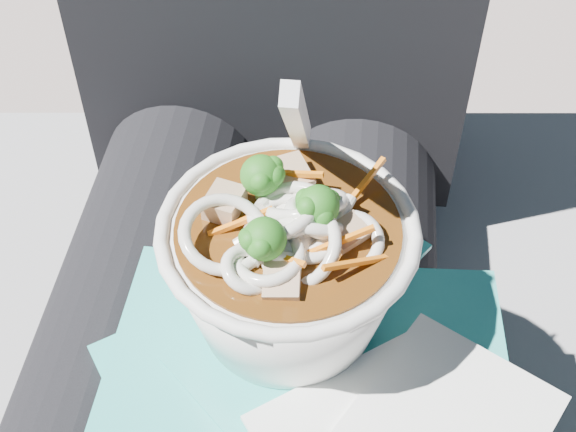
# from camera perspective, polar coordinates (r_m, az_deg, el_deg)

# --- Properties ---
(stone_ledge) EXTENTS (1.05, 0.61, 0.43)m
(stone_ledge) POSITION_cam_1_polar(r_m,az_deg,el_deg) (0.94, -1.62, -12.93)
(stone_ledge) COLOR gray
(stone_ledge) RESTS_ON ground
(lap) EXTENTS (0.31, 0.48, 0.14)m
(lap) POSITION_cam_1_polar(r_m,az_deg,el_deg) (0.62, -4.01, -11.74)
(lap) COLOR black
(lap) RESTS_ON stone_ledge
(person_body) EXTENTS (0.34, 0.94, 0.98)m
(person_body) POSITION_cam_1_polar(r_m,az_deg,el_deg) (0.65, -2.87, -3.34)
(person_body) COLOR black
(person_body) RESTS_ON ground
(plastic_bag) EXTENTS (0.29, 0.32, 0.01)m
(plastic_bag) POSITION_cam_1_polar(r_m,az_deg,el_deg) (0.53, 0.14, -10.62)
(plastic_bag) COLOR teal
(plastic_bag) RESTS_ON lap
(udon_bowl) EXTENTS (0.17, 0.17, 0.20)m
(udon_bowl) POSITION_cam_1_polar(r_m,az_deg,el_deg) (0.50, -0.01, -3.23)
(udon_bowl) COLOR white
(udon_bowl) RESTS_ON plastic_bag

